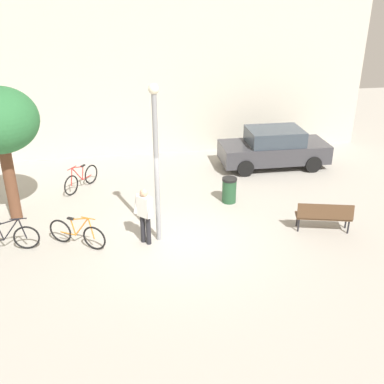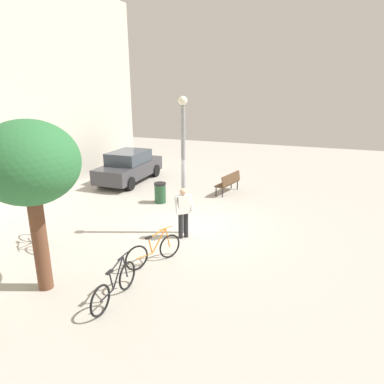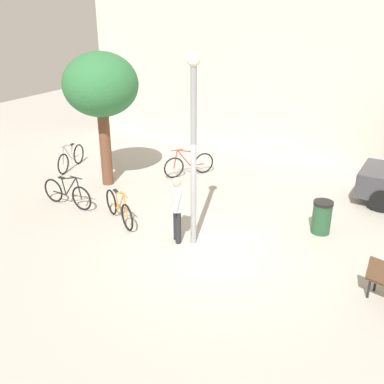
{
  "view_description": "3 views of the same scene",
  "coord_description": "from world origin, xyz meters",
  "px_view_note": "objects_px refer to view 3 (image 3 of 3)",
  "views": [
    {
      "loc": [
        -1.47,
        -10.96,
        6.7
      ],
      "look_at": [
        0.47,
        0.41,
        1.31
      ],
      "focal_mm": 42.08,
      "sensor_mm": 36.0,
      "label": 1
    },
    {
      "loc": [
        -10.78,
        -3.74,
        4.86
      ],
      "look_at": [
        0.64,
        0.31,
        1.07
      ],
      "focal_mm": 33.06,
      "sensor_mm": 36.0,
      "label": 2
    },
    {
      "loc": [
        4.17,
        -8.29,
        5.48
      ],
      "look_at": [
        -0.49,
        0.04,
        1.4
      ],
      "focal_mm": 42.42,
      "sensor_mm": 36.0,
      "label": 3
    }
  ],
  "objects_px": {
    "bicycle_silver": "(71,158)",
    "trash_bin": "(322,217)",
    "person_by_lamppost": "(177,205)",
    "lamppost": "(194,141)",
    "bicycle_orange": "(119,209)",
    "bicycle_black": "(67,193)",
    "plaza_tree": "(101,86)",
    "bicycle_red": "(189,165)"
  },
  "relations": [
    {
      "from": "lamppost",
      "to": "bicycle_orange",
      "type": "bearing_deg",
      "value": 179.38
    },
    {
      "from": "bicycle_black",
      "to": "bicycle_orange",
      "type": "relative_size",
      "value": 1.14
    },
    {
      "from": "person_by_lamppost",
      "to": "trash_bin",
      "type": "xyz_separation_m",
      "value": [
        2.95,
        2.16,
        -0.53
      ]
    },
    {
      "from": "bicycle_silver",
      "to": "bicycle_orange",
      "type": "xyz_separation_m",
      "value": [
        3.99,
        -2.47,
        0.0
      ]
    },
    {
      "from": "plaza_tree",
      "to": "bicycle_red",
      "type": "distance_m",
      "value": 3.82
    },
    {
      "from": "bicycle_black",
      "to": "lamppost",
      "type": "bearing_deg",
      "value": -1.54
    },
    {
      "from": "lamppost",
      "to": "plaza_tree",
      "type": "distance_m",
      "value": 4.74
    },
    {
      "from": "plaza_tree",
      "to": "bicycle_silver",
      "type": "height_order",
      "value": "plaza_tree"
    },
    {
      "from": "bicycle_black",
      "to": "plaza_tree",
      "type": "bearing_deg",
      "value": 92.87
    },
    {
      "from": "lamppost",
      "to": "bicycle_black",
      "type": "height_order",
      "value": "lamppost"
    },
    {
      "from": "trash_bin",
      "to": "bicycle_orange",
      "type": "bearing_deg",
      "value": -157.44
    },
    {
      "from": "plaza_tree",
      "to": "bicycle_orange",
      "type": "relative_size",
      "value": 2.59
    },
    {
      "from": "person_by_lamppost",
      "to": "plaza_tree",
      "type": "distance_m",
      "value": 4.92
    },
    {
      "from": "lamppost",
      "to": "bicycle_red",
      "type": "height_order",
      "value": "lamppost"
    },
    {
      "from": "lamppost",
      "to": "bicycle_red",
      "type": "xyz_separation_m",
      "value": [
        -2.35,
        3.92,
        -2.19
      ]
    },
    {
      "from": "lamppost",
      "to": "bicycle_silver",
      "type": "distance_m",
      "value": 7.08
    },
    {
      "from": "person_by_lamppost",
      "to": "bicycle_orange",
      "type": "bearing_deg",
      "value": 175.23
    },
    {
      "from": "bicycle_orange",
      "to": "plaza_tree",
      "type": "bearing_deg",
      "value": 135.11
    },
    {
      "from": "lamppost",
      "to": "bicycle_red",
      "type": "relative_size",
      "value": 2.97
    },
    {
      "from": "person_by_lamppost",
      "to": "bicycle_orange",
      "type": "xyz_separation_m",
      "value": [
        -1.88,
        0.16,
        -0.58
      ]
    },
    {
      "from": "person_by_lamppost",
      "to": "bicycle_red",
      "type": "bearing_deg",
      "value": 115.95
    },
    {
      "from": "bicycle_red",
      "to": "bicycle_orange",
      "type": "height_order",
      "value": "same"
    },
    {
      "from": "bicycle_silver",
      "to": "trash_bin",
      "type": "bearing_deg",
      "value": -3.03
    },
    {
      "from": "bicycle_red",
      "to": "bicycle_orange",
      "type": "bearing_deg",
      "value": -88.64
    },
    {
      "from": "bicycle_red",
      "to": "bicycle_black",
      "type": "height_order",
      "value": "same"
    },
    {
      "from": "lamppost",
      "to": "bicycle_silver",
      "type": "xyz_separation_m",
      "value": [
        -6.25,
        2.49,
        -2.19
      ]
    },
    {
      "from": "trash_bin",
      "to": "bicycle_black",
      "type": "bearing_deg",
      "value": -164.1
    },
    {
      "from": "plaza_tree",
      "to": "bicycle_orange",
      "type": "bearing_deg",
      "value": -44.89
    },
    {
      "from": "person_by_lamppost",
      "to": "bicycle_black",
      "type": "bearing_deg",
      "value": 176.31
    },
    {
      "from": "person_by_lamppost",
      "to": "bicycle_silver",
      "type": "bearing_deg",
      "value": 155.89
    },
    {
      "from": "bicycle_red",
      "to": "trash_bin",
      "type": "relative_size",
      "value": 1.74
    },
    {
      "from": "bicycle_red",
      "to": "bicycle_silver",
      "type": "xyz_separation_m",
      "value": [
        -3.9,
        -1.42,
        -0.0
      ]
    },
    {
      "from": "plaza_tree",
      "to": "bicycle_black",
      "type": "relative_size",
      "value": 2.27
    },
    {
      "from": "lamppost",
      "to": "trash_bin",
      "type": "bearing_deg",
      "value": 38.35
    },
    {
      "from": "person_by_lamppost",
      "to": "bicycle_red",
      "type": "distance_m",
      "value": 4.54
    },
    {
      "from": "lamppost",
      "to": "bicycle_orange",
      "type": "relative_size",
      "value": 2.8
    },
    {
      "from": "bicycle_silver",
      "to": "trash_bin",
      "type": "xyz_separation_m",
      "value": [
        8.81,
        -0.47,
        0.05
      ]
    },
    {
      "from": "lamppost",
      "to": "bicycle_orange",
      "type": "height_order",
      "value": "lamppost"
    },
    {
      "from": "person_by_lamppost",
      "to": "trash_bin",
      "type": "height_order",
      "value": "person_by_lamppost"
    },
    {
      "from": "lamppost",
      "to": "plaza_tree",
      "type": "xyz_separation_m",
      "value": [
        -4.26,
        2.02,
        0.52
      ]
    },
    {
      "from": "person_by_lamppost",
      "to": "bicycle_silver",
      "type": "height_order",
      "value": "person_by_lamppost"
    },
    {
      "from": "plaza_tree",
      "to": "trash_bin",
      "type": "bearing_deg",
      "value": 0.09
    }
  ]
}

